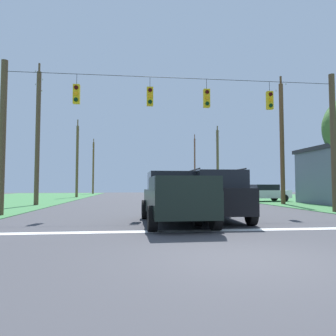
{
  "coord_description": "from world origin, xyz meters",
  "views": [
    {
      "loc": [
        -2.2,
        -5.92,
        1.4
      ],
      "look_at": [
        -0.16,
        12.25,
        2.46
      ],
      "focal_mm": 32.99,
      "sensor_mm": 36.0,
      "label": 1
    }
  ],
  "objects": [
    {
      "name": "overhead_signal_span",
      "position": [
        0.03,
        9.44,
        4.16
      ],
      "size": [
        17.2,
        0.31,
        7.47
      ],
      "color": "brown",
      "rests_on": "ground"
    },
    {
      "name": "utility_pole_mid_right",
      "position": [
        9.16,
        16.52,
        4.79
      ],
      "size": [
        0.32,
        1.71,
        9.94
      ],
      "color": "brown",
      "rests_on": "ground"
    },
    {
      "name": "lane_dash_0",
      "position": [
        0.0,
        9.65,
        0.0
      ],
      "size": [
        2.5,
        0.15,
        0.01
      ],
      "primitive_type": "cube",
      "rotation": [
        0.0,
        0.0,
        1.57
      ],
      "color": "white",
      "rests_on": "ground"
    },
    {
      "name": "utility_pole_distant_left",
      "position": [
        -9.2,
        49.01,
        4.78
      ],
      "size": [
        0.3,
        1.75,
        9.67
      ],
      "color": "brown",
      "rests_on": "ground"
    },
    {
      "name": "utility_pole_far_right",
      "position": [
        8.75,
        33.32,
        4.59
      ],
      "size": [
        0.32,
        1.87,
        9.3
      ],
      "color": "brown",
      "rests_on": "ground"
    },
    {
      "name": "stop_bar_stripe",
      "position": [
        0.0,
        3.65,
        0.0
      ],
      "size": [
        14.67,
        0.45,
        0.01
      ],
      "primitive_type": "cube",
      "color": "white",
      "rests_on": "ground"
    },
    {
      "name": "utility_pole_far_left",
      "position": [
        -9.16,
        17.28,
        5.12
      ],
      "size": [
        0.32,
        1.76,
        10.45
      ],
      "color": "brown",
      "rests_on": "ground"
    },
    {
      "name": "lane_dash_1",
      "position": [
        0.0,
        17.62,
        0.0
      ],
      "size": [
        2.5,
        0.15,
        0.01
      ],
      "primitive_type": "cube",
      "rotation": [
        0.0,
        0.0,
        1.57
      ],
      "color": "white",
      "rests_on": "ground"
    },
    {
      "name": "lane_dash_2",
      "position": [
        0.0,
        22.44,
        0.0
      ],
      "size": [
        2.5,
        0.15,
        0.01
      ],
      "primitive_type": "cube",
      "rotation": [
        0.0,
        0.0,
        1.57
      ],
      "color": "white",
      "rests_on": "ground"
    },
    {
      "name": "ground_plane",
      "position": [
        0.0,
        0.0,
        0.0
      ],
      "size": [
        120.0,
        120.0,
        0.0
      ],
      "primitive_type": "plane",
      "color": "#3D3D42"
    },
    {
      "name": "utility_pole_near_left",
      "position": [
        8.73,
        48.37,
        5.17
      ],
      "size": [
        0.27,
        1.97,
        10.68
      ],
      "color": "brown",
      "rests_on": "ground"
    },
    {
      "name": "pickup_truck",
      "position": [
        -0.66,
        5.55,
        0.97
      ],
      "size": [
        2.38,
        5.44,
        1.95
      ],
      "color": "black",
      "rests_on": "ground"
    },
    {
      "name": "utility_pole_distant_right",
      "position": [
        -9.05,
        32.63,
        4.66
      ],
      "size": [
        0.31,
        1.99,
        9.56
      ],
      "color": "brown",
      "rests_on": "ground"
    },
    {
      "name": "suv_black",
      "position": [
        1.03,
        6.32,
        1.06
      ],
      "size": [
        2.28,
        4.83,
        2.05
      ],
      "color": "black",
      "rests_on": "ground"
    },
    {
      "name": "distant_car_crossing_white",
      "position": [
        9.5,
        20.66,
        0.79
      ],
      "size": [
        4.39,
        2.21,
        1.52
      ],
      "color": "silver",
      "rests_on": "ground"
    }
  ]
}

